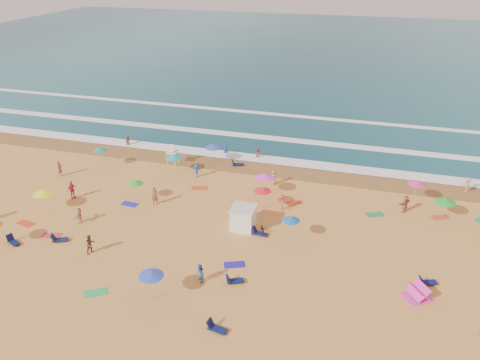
# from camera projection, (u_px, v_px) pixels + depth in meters

# --- Properties ---
(ground) EXTENTS (220.00, 220.00, 0.00)m
(ground) POSITION_uv_depth(u_px,v_px,m) (195.00, 218.00, 44.38)
(ground) COLOR gold
(ground) RESTS_ON ground
(ocean) EXTENTS (220.00, 140.00, 0.18)m
(ocean) POSITION_uv_depth(u_px,v_px,m) (316.00, 51.00, 116.66)
(ocean) COLOR #0C4756
(ocean) RESTS_ON ground
(wet_sand) EXTENTS (220.00, 220.00, 0.00)m
(wet_sand) POSITION_uv_depth(u_px,v_px,m) (233.00, 165.00, 55.13)
(wet_sand) COLOR olive
(wet_sand) RESTS_ON ground
(surf_foam) EXTENTS (200.00, 18.70, 0.05)m
(surf_foam) POSITION_uv_depth(u_px,v_px,m) (252.00, 138.00, 62.68)
(surf_foam) COLOR white
(surf_foam) RESTS_ON ground
(cabana) EXTENTS (2.00, 2.00, 2.00)m
(cabana) POSITION_uv_depth(u_px,v_px,m) (243.00, 218.00, 42.31)
(cabana) COLOR white
(cabana) RESTS_ON ground
(cabana_roof) EXTENTS (2.20, 2.20, 0.12)m
(cabana_roof) POSITION_uv_depth(u_px,v_px,m) (243.00, 208.00, 41.84)
(cabana_roof) COLOR silver
(cabana_roof) RESTS_ON cabana
(bicycle) EXTENTS (1.07, 1.60, 0.79)m
(bicycle) POSITION_uv_depth(u_px,v_px,m) (263.00, 229.00, 41.86)
(bicycle) COLOR black
(bicycle) RESTS_ON ground
(lifeguard_stand) EXTENTS (1.20, 1.20, 2.10)m
(lifeguard_stand) POSITION_uv_depth(u_px,v_px,m) (173.00, 156.00, 54.92)
(lifeguard_stand) COLOR white
(lifeguard_stand) RESTS_ON ground
(beach_umbrellas) EXTENTS (52.10, 29.92, 0.81)m
(beach_umbrellas) POSITION_uv_depth(u_px,v_px,m) (214.00, 194.00, 44.21)
(beach_umbrellas) COLOR blue
(beach_umbrellas) RESTS_ON ground
(loungers) EXTENTS (48.89, 26.71, 0.34)m
(loungers) POSITION_uv_depth(u_px,v_px,m) (251.00, 247.00, 39.73)
(loungers) COLOR #0E1D46
(loungers) RESTS_ON ground
(towels) EXTENTS (40.98, 20.23, 0.03)m
(towels) POSITION_uv_depth(u_px,v_px,m) (230.00, 232.00, 42.10)
(towels) COLOR red
(towels) RESTS_ON ground
(popup_tents) EXTENTS (9.54, 15.44, 1.20)m
(popup_tents) POSITION_uv_depth(u_px,v_px,m) (459.00, 249.00, 38.77)
(popup_tents) COLOR #F536B6
(popup_tents) RESTS_ON ground
(beachgoers) EXTENTS (45.25, 25.10, 2.13)m
(beachgoers) POSITION_uv_depth(u_px,v_px,m) (206.00, 193.00, 47.15)
(beachgoers) COLOR #2442AB
(beachgoers) RESTS_ON ground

